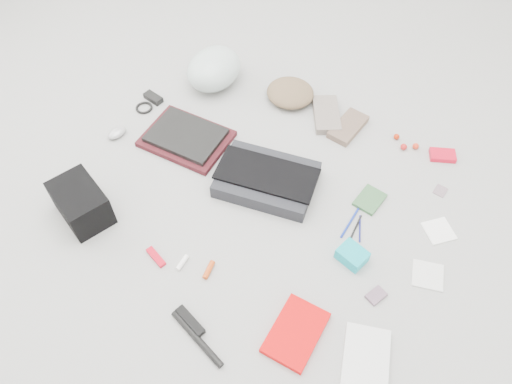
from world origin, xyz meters
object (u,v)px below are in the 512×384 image
at_px(messenger_bag, 267,180).
at_px(camera_bag, 81,203).
at_px(accordion_wallet, 352,255).
at_px(bike_helmet, 214,69).
at_px(laptop, 186,135).
at_px(book_red, 296,332).

bearing_deg(messenger_bag, camera_bag, -149.08).
height_order(messenger_bag, accordion_wallet, messenger_bag).
relative_size(bike_helmet, accordion_wallet, 2.86).
height_order(messenger_bag, camera_bag, camera_bag).
bearing_deg(bike_helmet, messenger_bag, -36.08).
relative_size(laptop, book_red, 1.34).
relative_size(messenger_bag, accordion_wallet, 3.78).
bearing_deg(bike_helmet, accordion_wallet, -27.79).
xyz_separation_m(laptop, book_red, (0.81, -0.58, -0.02)).
bearing_deg(accordion_wallet, camera_bag, -145.93).
distance_m(messenger_bag, book_red, 0.65).
bearing_deg(messenger_bag, book_red, -62.76).
bearing_deg(laptop, accordion_wallet, -14.04).
relative_size(laptop, accordion_wallet, 3.02).
xyz_separation_m(bike_helmet, camera_bag, (-0.06, -0.91, -0.01)).
bearing_deg(laptop, book_red, -35.52).
bearing_deg(book_red, messenger_bag, 127.66).
xyz_separation_m(camera_bag, book_red, (0.95, -0.06, -0.06)).
bearing_deg(messenger_bag, accordion_wallet, -29.21).
bearing_deg(messenger_bag, bike_helmet, 130.51).
bearing_deg(book_red, accordion_wallet, 82.19).
height_order(messenger_bag, book_red, messenger_bag).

